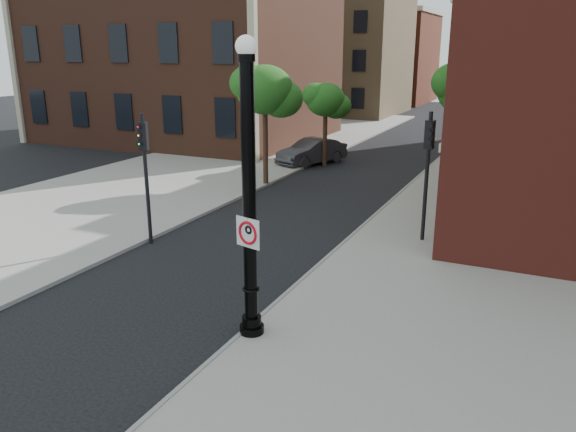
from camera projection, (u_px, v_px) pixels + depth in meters
The scene contains 16 objects.
ground at pixel (176, 313), 13.71m from camera, with size 120.00×120.00×0.00m, color black.
sidewalk_right at pixel (483, 229), 19.93m from camera, with size 8.00×60.00×0.12m, color gray.
sidewalk_left at pixel (233, 158), 32.97m from camera, with size 10.00×50.00×0.12m, color gray.
curb_edge at pixel (375, 215), 21.53m from camera, with size 0.10×60.00×0.14m, color gray.
victorian_building at pixel (186, 10), 38.51m from camera, with size 18.60×14.60×17.95m.
bg_building_tan_a at pixel (340, 51), 55.04m from camera, with size 12.00×12.00×12.00m, color #8D724D.
bg_building_red at pixel (380, 59), 67.46m from camera, with size 12.00×12.00×10.00m, color maroon.
lamppost at pixel (249, 209), 11.73m from camera, with size 0.55×0.55×6.47m.
no_parking_sign at pixel (248, 232), 11.71m from camera, with size 0.63×0.19×0.65m.
parked_car at pixel (312, 152), 31.22m from camera, with size 1.50×4.29×1.41m, color #323237.
traffic_signal_left at pixel (144, 158), 17.84m from camera, with size 0.34×0.38×4.28m.
traffic_signal_right at pixel (428, 156), 17.84m from camera, with size 0.30×0.37×4.33m.
utility_pole at pixel (441, 164), 17.45m from camera, with size 0.11×0.11×5.54m, color #999999.
street_tree_a at pixel (266, 91), 25.26m from camera, with size 3.07×2.78×5.54m.
street_tree_b at pixel (326, 101), 29.98m from camera, with size 2.49×2.25×4.48m.
street_tree_c at pixel (469, 91), 24.18m from camera, with size 3.14×2.84×5.65m.
Camera 1 is at (7.78, -10.11, 6.21)m, focal length 35.00 mm.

